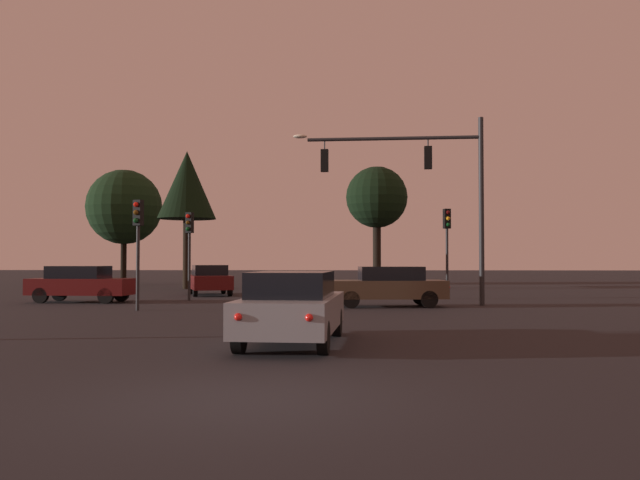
{
  "coord_description": "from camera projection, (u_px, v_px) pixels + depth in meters",
  "views": [
    {
      "loc": [
        1.25,
        -8.36,
        1.76
      ],
      "look_at": [
        0.2,
        18.04,
        2.57
      ],
      "focal_mm": 36.99,
      "sensor_mm": 36.0,
      "label": 1
    }
  ],
  "objects": [
    {
      "name": "car_far_lane",
      "position": [
        210.0,
        279.0,
        33.31
      ],
      "size": [
        3.0,
        4.34,
        1.52
      ],
      "color": "#4C0F0F",
      "rests_on": "ground"
    },
    {
      "name": "tree_behind_sign",
      "position": [
        187.0,
        186.0,
        40.59
      ],
      "size": [
        3.6,
        3.6,
        8.5
      ],
      "color": "black",
      "rests_on": "ground"
    },
    {
      "name": "car_nearside_lane",
      "position": [
        293.0,
        306.0,
        13.77
      ],
      "size": [
        2.11,
        4.77,
        1.52
      ],
      "color": "gray",
      "rests_on": "ground"
    },
    {
      "name": "tree_center_horizon",
      "position": [
        377.0,
        198.0,
        39.81
      ],
      "size": [
        3.72,
        3.72,
        7.44
      ],
      "color": "black",
      "rests_on": "ground"
    },
    {
      "name": "car_crossing_right",
      "position": [
        81.0,
        283.0,
        27.54
      ],
      "size": [
        4.41,
        2.04,
        1.52
      ],
      "color": "#4C0F0F",
      "rests_on": "ground"
    },
    {
      "name": "ground_plane",
      "position": [
        321.0,
        296.0,
        32.81
      ],
      "size": [
        168.0,
        168.0,
        0.0
      ],
      "primitive_type": "plane",
      "color": "black",
      "rests_on": "ground"
    },
    {
      "name": "car_crossing_left",
      "position": [
        388.0,
        286.0,
        24.96
      ],
      "size": [
        4.58,
        2.1,
        1.52
      ],
      "color": "#473828",
      "rests_on": "ground"
    },
    {
      "name": "traffic_light_corner_left",
      "position": [
        189.0,
        238.0,
        28.8
      ],
      "size": [
        0.36,
        0.38,
        3.86
      ],
      "color": "#232326",
      "rests_on": "ground"
    },
    {
      "name": "traffic_signal_mast_arm",
      "position": [
        426.0,
        178.0,
        25.94
      ],
      "size": [
        7.5,
        0.67,
        7.37
      ],
      "color": "#232326",
      "rests_on": "ground"
    },
    {
      "name": "tree_left_far",
      "position": [
        124.0,
        207.0,
        47.23
      ],
      "size": [
        5.36,
        5.36,
        8.27
      ],
      "color": "black",
      "rests_on": "ground"
    },
    {
      "name": "traffic_light_median",
      "position": [
        138.0,
        232.0,
        23.04
      ],
      "size": [
        0.36,
        0.38,
        3.88
      ],
      "color": "#232326",
      "rests_on": "ground"
    },
    {
      "name": "traffic_light_corner_right",
      "position": [
        447.0,
        235.0,
        29.98
      ],
      "size": [
        0.36,
        0.38,
        4.11
      ],
      "color": "#232326",
      "rests_on": "ground"
    }
  ]
}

